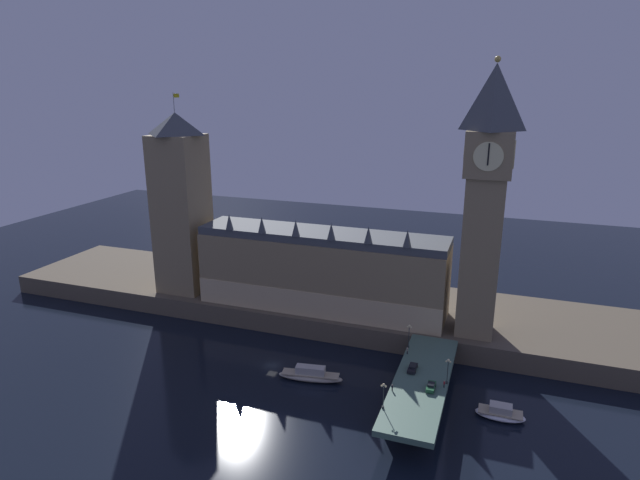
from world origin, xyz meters
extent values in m
plane|color=black|center=(0.00, 0.00, 0.00)|extent=(400.00, 400.00, 0.00)
cube|color=brown|center=(0.00, 39.00, 3.10)|extent=(220.00, 42.00, 6.20)
cube|color=#8E7A56|center=(4.19, 29.04, 17.35)|extent=(76.97, 17.08, 22.31)
cube|color=#D5B989|center=(4.19, 20.38, 10.21)|extent=(76.97, 0.20, 8.03)
cube|color=#42474C|center=(4.19, 29.04, 29.71)|extent=(76.97, 15.72, 2.40)
cone|color=#42474C|center=(-23.30, 21.78, 33.36)|extent=(2.40, 2.40, 4.91)
cone|color=#42474C|center=(-12.31, 21.78, 33.36)|extent=(2.40, 2.40, 4.91)
cone|color=#42474C|center=(-1.31, 21.78, 33.36)|extent=(2.40, 2.40, 4.91)
cone|color=#42474C|center=(9.68, 21.78, 33.36)|extent=(2.40, 2.40, 4.91)
cone|color=#42474C|center=(20.68, 21.78, 33.36)|extent=(2.40, 2.40, 4.91)
cone|color=#42474C|center=(31.68, 21.78, 33.36)|extent=(2.40, 2.40, 4.91)
cube|color=#8E7A56|center=(51.02, 26.54, 28.48)|extent=(10.07, 10.07, 44.56)
cube|color=#8E7A56|center=(51.02, 26.54, 56.69)|extent=(11.88, 11.88, 11.86)
cylinder|color=beige|center=(51.02, 20.47, 56.69)|extent=(7.30, 0.25, 7.30)
cylinder|color=beige|center=(51.02, 32.60, 56.69)|extent=(7.30, 0.25, 7.30)
cylinder|color=beige|center=(57.09, 26.54, 56.69)|extent=(0.25, 7.30, 7.30)
cylinder|color=beige|center=(44.95, 26.54, 56.69)|extent=(0.25, 7.30, 7.30)
cube|color=black|center=(51.02, 20.28, 57.24)|extent=(0.36, 0.10, 5.47)
pyramid|color=#42474C|center=(51.02, 26.54, 70.83)|extent=(11.88, 11.88, 16.43)
sphere|color=gold|center=(51.02, 26.54, 79.85)|extent=(1.60, 1.60, 1.60)
cube|color=#8E7A56|center=(-45.05, 28.94, 32.35)|extent=(14.88, 14.88, 52.30)
pyramid|color=#42474C|center=(-45.05, 28.94, 61.98)|extent=(15.18, 15.18, 6.95)
cylinder|color=#99999E|center=(-45.05, 28.94, 68.45)|extent=(0.24, 0.24, 6.00)
cube|color=gold|center=(-43.95, 28.94, 70.55)|extent=(2.00, 0.08, 1.20)
cube|color=#476656|center=(41.26, -5.00, 6.19)|extent=(12.43, 46.00, 1.40)
cube|color=brown|center=(41.26, -18.80, 2.74)|extent=(10.57, 3.20, 5.49)
cube|color=brown|center=(41.26, -9.60, 2.74)|extent=(10.57, 3.20, 5.49)
cube|color=brown|center=(41.26, -0.40, 2.74)|extent=(10.57, 3.20, 5.49)
cube|color=brown|center=(41.26, 8.80, 2.74)|extent=(10.57, 3.20, 5.49)
cube|color=black|center=(38.52, -1.63, 7.43)|extent=(1.92, 4.66, 0.74)
cube|color=black|center=(38.52, -1.63, 8.03)|extent=(1.57, 2.10, 0.45)
cylinder|color=black|center=(37.61, -0.19, 7.21)|extent=(0.22, 0.64, 0.64)
cylinder|color=black|center=(39.43, -0.19, 7.21)|extent=(0.22, 0.64, 0.64)
cylinder|color=black|center=(37.61, -3.08, 7.21)|extent=(0.22, 0.64, 0.64)
cylinder|color=black|center=(39.43, -3.08, 7.21)|extent=(0.22, 0.64, 0.64)
cube|color=#235633|center=(44.00, -8.65, 7.48)|extent=(1.80, 4.38, 0.84)
cube|color=black|center=(44.00, -8.65, 8.13)|extent=(1.48, 1.97, 0.45)
cylinder|color=black|center=(44.85, -10.01, 7.21)|extent=(0.22, 0.64, 0.64)
cylinder|color=black|center=(43.14, -10.01, 7.21)|extent=(0.22, 0.64, 0.64)
cylinder|color=black|center=(44.85, -7.29, 7.21)|extent=(0.22, 0.64, 0.64)
cylinder|color=black|center=(43.14, -7.29, 7.21)|extent=(0.22, 0.64, 0.64)
cylinder|color=black|center=(35.79, -12.23, 7.27)|extent=(0.28, 0.28, 0.76)
cylinder|color=black|center=(35.79, -12.23, 7.96)|extent=(0.38, 0.38, 0.63)
sphere|color=tan|center=(35.79, -12.23, 8.38)|extent=(0.21, 0.21, 0.21)
cylinder|color=black|center=(46.73, -6.93, 7.31)|extent=(0.28, 0.28, 0.85)
cylinder|color=maroon|center=(46.73, -6.93, 8.09)|extent=(0.38, 0.38, 0.71)
sphere|color=tan|center=(46.73, -6.93, 8.56)|extent=(0.23, 0.23, 0.23)
cylinder|color=black|center=(35.79, 6.11, 7.32)|extent=(0.28, 0.28, 0.86)
cylinder|color=gray|center=(35.79, 6.11, 8.11)|extent=(0.38, 0.38, 0.72)
sphere|color=tan|center=(35.79, 6.11, 8.58)|extent=(0.23, 0.23, 0.23)
cylinder|color=#2D3333|center=(35.39, -19.72, 7.14)|extent=(0.56, 0.56, 0.50)
cylinder|color=#2D3333|center=(35.39, -19.72, 9.72)|extent=(0.18, 0.18, 4.67)
sphere|color=#F9E5A3|center=(35.39, -19.72, 12.61)|extent=(0.60, 0.60, 0.60)
sphere|color=#F9E5A3|center=(34.94, -19.72, 12.26)|extent=(0.44, 0.44, 0.44)
sphere|color=#F9E5A3|center=(35.84, -19.72, 12.26)|extent=(0.44, 0.44, 0.44)
cylinder|color=#2D3333|center=(47.13, -5.00, 7.14)|extent=(0.56, 0.56, 0.50)
cylinder|color=#2D3333|center=(47.13, -5.00, 9.89)|extent=(0.18, 0.18, 5.00)
sphere|color=#F9E5A3|center=(47.13, -5.00, 12.94)|extent=(0.60, 0.60, 0.60)
sphere|color=#F9E5A3|center=(46.68, -5.00, 12.59)|extent=(0.44, 0.44, 0.44)
sphere|color=#F9E5A3|center=(47.58, -5.00, 12.59)|extent=(0.44, 0.44, 0.44)
cylinder|color=#2D3333|center=(35.39, 9.72, 7.14)|extent=(0.56, 0.56, 0.50)
cylinder|color=#2D3333|center=(35.39, 9.72, 9.97)|extent=(0.18, 0.18, 5.18)
sphere|color=#F9E5A3|center=(35.39, 9.72, 13.11)|extent=(0.60, 0.60, 0.60)
sphere|color=#F9E5A3|center=(34.94, 9.72, 12.76)|extent=(0.44, 0.44, 0.44)
sphere|color=#F9E5A3|center=(35.84, 9.72, 12.76)|extent=(0.44, 0.44, 0.44)
ellipsoid|color=#B2A893|center=(12.64, -3.55, 0.99)|extent=(17.32, 6.57, 1.97)
cube|color=tan|center=(12.64, -3.55, 1.88)|extent=(15.19, 5.46, 0.24)
cube|color=#B7B2A8|center=(12.64, -3.55, 2.99)|extent=(7.90, 3.64, 1.97)
ellipsoid|color=white|center=(59.50, -4.28, 0.84)|extent=(11.10, 4.84, 1.69)
cube|color=tan|center=(59.50, -4.28, 1.61)|extent=(9.77, 3.88, 0.24)
cube|color=#B7B2A8|center=(59.50, -4.28, 2.57)|extent=(5.00, 3.00, 1.69)
camera|label=1|loc=(56.18, -118.60, 73.71)|focal=30.00mm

